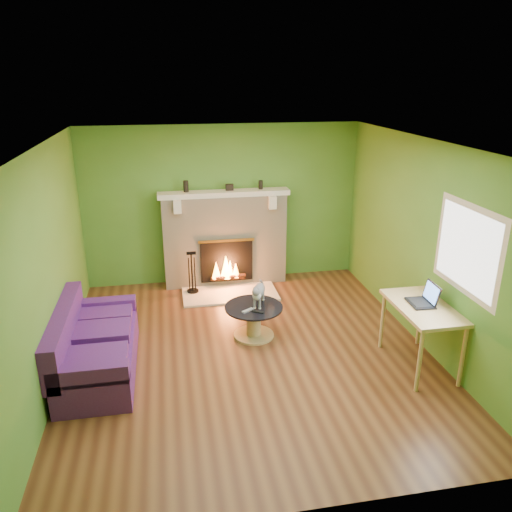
{
  "coord_description": "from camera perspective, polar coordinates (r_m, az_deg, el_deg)",
  "views": [
    {
      "loc": [
        -0.92,
        -5.46,
        3.32
      ],
      "look_at": [
        0.17,
        0.4,
        1.15
      ],
      "focal_mm": 35.0,
      "sensor_mm": 36.0,
      "label": 1
    }
  ],
  "objects": [
    {
      "name": "laptop",
      "position": [
        6.1,
        18.38,
        -4.16
      ],
      "size": [
        0.31,
        0.35,
        0.25
      ],
      "primitive_type": null,
      "rotation": [
        0.0,
        0.0,
        -0.05
      ],
      "color": "black",
      "rests_on": "desk"
    },
    {
      "name": "remote_silver",
      "position": [
        6.49,
        -0.95,
        -6.24
      ],
      "size": [
        0.17,
        0.13,
        0.02
      ],
      "primitive_type": "cube",
      "rotation": [
        0.0,
        0.0,
        0.58
      ],
      "color": "#969698",
      "rests_on": "coffee_table"
    },
    {
      "name": "wall_right",
      "position": [
        6.63,
        18.68,
        1.21
      ],
      "size": [
        0.0,
        5.0,
        5.0
      ],
      "primitive_type": "plane",
      "rotation": [
        1.57,
        0.0,
        -1.57
      ],
      "color": "#498029",
      "rests_on": "floor"
    },
    {
      "name": "floor",
      "position": [
        6.45,
        -0.82,
        -10.92
      ],
      "size": [
        5.0,
        5.0,
        0.0
      ],
      "primitive_type": "plane",
      "color": "#552B18",
      "rests_on": "ground"
    },
    {
      "name": "remote_black",
      "position": [
        6.45,
        0.19,
        -6.39
      ],
      "size": [
        0.16,
        0.12,
        0.02
      ],
      "primitive_type": "cube",
      "rotation": [
        0.0,
        0.0,
        -0.57
      ],
      "color": "black",
      "rests_on": "coffee_table"
    },
    {
      "name": "fireplace",
      "position": [
        8.23,
        -3.57,
        1.97
      ],
      "size": [
        2.1,
        0.46,
        1.58
      ],
      "color": "beige",
      "rests_on": "floor"
    },
    {
      "name": "window_frame",
      "position": [
        5.82,
        23.02,
        0.7
      ],
      "size": [
        0.0,
        1.2,
        1.2
      ],
      "primitive_type": "plane",
      "rotation": [
        1.57,
        0.0,
        -1.57
      ],
      "color": "silver",
      "rests_on": "wall_right"
    },
    {
      "name": "desk",
      "position": [
        6.17,
        18.54,
        -6.21
      ],
      "size": [
        0.63,
        1.08,
        0.8
      ],
      "color": "tan",
      "rests_on": "floor"
    },
    {
      "name": "ceiling",
      "position": [
        5.58,
        -0.95,
        12.64
      ],
      "size": [
        5.0,
        5.0,
        0.0
      ],
      "primitive_type": "plane",
      "rotation": [
        3.14,
        0.0,
        0.0
      ],
      "color": "white",
      "rests_on": "wall_back"
    },
    {
      "name": "mantel_vase_right",
      "position": [
        8.1,
        0.54,
        8.14
      ],
      "size": [
        0.07,
        0.07,
        0.14
      ],
      "primitive_type": "cylinder",
      "color": "black",
      "rests_on": "mantel"
    },
    {
      "name": "mantel_box",
      "position": [
        8.03,
        -3.05,
        7.86
      ],
      "size": [
        0.12,
        0.08,
        0.1
      ],
      "primitive_type": "cube",
      "color": "black",
      "rests_on": "mantel"
    },
    {
      "name": "hearth",
      "position": [
        8.03,
        -3.0,
        -4.3
      ],
      "size": [
        1.5,
        0.75,
        0.03
      ],
      "primitive_type": "cube",
      "color": "beige",
      "rests_on": "floor"
    },
    {
      "name": "wall_back",
      "position": [
        8.26,
        -3.81,
        5.84
      ],
      "size": [
        5.0,
        0.0,
        5.0
      ],
      "primitive_type": "plane",
      "rotation": [
        1.57,
        0.0,
        0.0
      ],
      "color": "#498029",
      "rests_on": "floor"
    },
    {
      "name": "sofa",
      "position": [
        6.24,
        -18.07,
        -9.9
      ],
      "size": [
        0.85,
        1.79,
        0.8
      ],
      "color": "#501A64",
      "rests_on": "floor"
    },
    {
      "name": "fire_tools",
      "position": [
        7.98,
        -7.33,
        -1.81
      ],
      "size": [
        0.18,
        0.18,
        0.69
      ],
      "primitive_type": null,
      "color": "black",
      "rests_on": "hearth"
    },
    {
      "name": "mantel",
      "position": [
        8.01,
        -3.67,
        7.15
      ],
      "size": [
        2.1,
        0.28,
        0.08
      ],
      "primitive_type": "cube",
      "color": "silver",
      "rests_on": "fireplace"
    },
    {
      "name": "mantel_vase_left",
      "position": [
        7.96,
        -8.02,
        7.88
      ],
      "size": [
        0.08,
        0.08,
        0.18
      ],
      "primitive_type": "cylinder",
      "color": "black",
      "rests_on": "mantel"
    },
    {
      "name": "coffee_table",
      "position": [
        6.7,
        -0.26,
        -7.22
      ],
      "size": [
        0.77,
        0.77,
        0.44
      ],
      "color": "tan",
      "rests_on": "floor"
    },
    {
      "name": "window_pane",
      "position": [
        5.82,
        22.95,
        0.7
      ],
      "size": [
        0.0,
        1.06,
        1.06
      ],
      "primitive_type": "plane",
      "rotation": [
        1.57,
        0.0,
        -1.57
      ],
      "color": "white",
      "rests_on": "wall_right"
    },
    {
      "name": "cat",
      "position": [
        6.6,
        0.34,
        -4.23
      ],
      "size": [
        0.38,
        0.57,
        0.34
      ],
      "primitive_type": null,
      "rotation": [
        0.0,
        0.0,
        -0.37
      ],
      "color": "slate",
      "rests_on": "coffee_table"
    },
    {
      "name": "wall_left",
      "position": [
        5.97,
        -22.7,
        -1.35
      ],
      "size": [
        0.0,
        5.0,
        5.0
      ],
      "primitive_type": "plane",
      "rotation": [
        1.57,
        0.0,
        1.57
      ],
      "color": "#498029",
      "rests_on": "floor"
    },
    {
      "name": "wall_front",
      "position": [
        3.7,
        5.82,
        -13.16
      ],
      "size": [
        5.0,
        0.0,
        5.0
      ],
      "primitive_type": "plane",
      "rotation": [
        -1.57,
        0.0,
        0.0
      ],
      "color": "#498029",
      "rests_on": "floor"
    }
  ]
}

